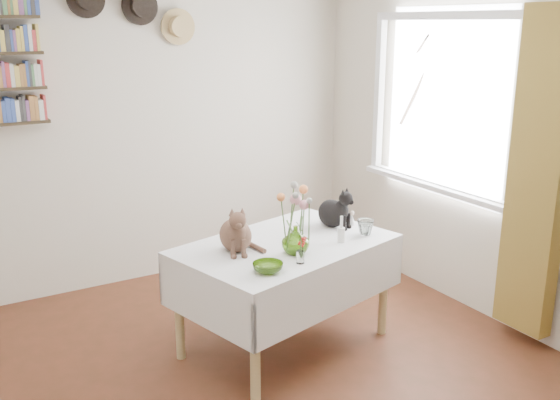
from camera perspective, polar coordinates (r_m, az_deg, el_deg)
room at (r=3.08m, az=-1.23°, el=0.22°), size 4.08×4.58×2.58m
window at (r=4.85m, az=14.65°, el=7.29°), size 0.12×1.52×1.32m
curtain at (r=4.26m, az=22.51°, el=2.06°), size 0.12×0.38×2.10m
dining_table at (r=4.06m, az=0.50°, el=-6.33°), size 1.52×1.17×0.72m
tabby_cat at (r=3.82m, az=-4.11°, el=-2.45°), size 0.28×0.32×0.31m
black_cat at (r=4.29m, az=4.78°, el=-0.55°), size 0.28×0.30×0.29m
flower_vase at (r=3.79m, az=1.43°, el=-3.67°), size 0.22×0.22×0.18m
green_bowl at (r=3.54m, az=-1.12°, el=-6.19°), size 0.19×0.19×0.05m
drinking_glass at (r=4.17m, az=7.81°, el=-2.48°), size 0.11×0.11×0.10m
candlestick at (r=4.01m, az=5.61°, el=-3.07°), size 0.05×0.05×0.17m
berry_jar at (r=3.64m, az=1.87°, el=-4.56°), size 0.05×0.05×0.19m
porcelain_figurine at (r=4.36m, az=6.57°, el=-1.71°), size 0.05×0.05×0.10m
flower_bouquet at (r=3.72m, az=1.39°, el=0.02°), size 0.17×0.13×0.39m
wall_hats at (r=5.02m, az=-12.96°, el=16.51°), size 0.98×0.09×0.48m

